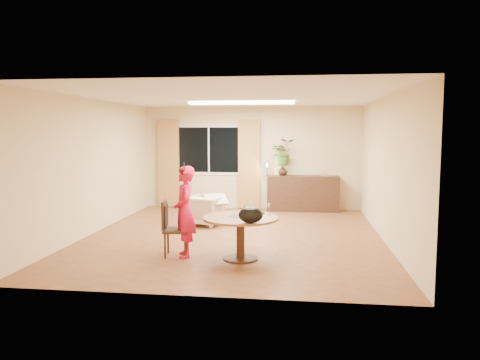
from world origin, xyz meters
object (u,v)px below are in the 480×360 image
(dining_chair, at_px, (176,229))
(sideboard, at_px, (303,193))
(child, at_px, (185,212))
(armchair, at_px, (205,210))
(dining_table, at_px, (240,226))

(dining_chair, height_order, sideboard, dining_chair)
(dining_chair, relative_size, child, 0.61)
(sideboard, bearing_deg, armchair, -135.26)
(child, xyz_separation_m, sideboard, (1.88, 4.51, -0.28))
(armchair, bearing_deg, child, 108.92)
(dining_chair, bearing_deg, child, -10.20)
(dining_chair, height_order, armchair, dining_chair)
(sideboard, bearing_deg, child, -112.63)
(armchair, relative_size, sideboard, 0.39)
(dining_table, xyz_separation_m, sideboard, (0.99, 4.57, -0.09))
(armchair, xyz_separation_m, sideboard, (2.05, 2.04, 0.13))
(dining_chair, distance_m, armchair, 2.47)
(child, height_order, sideboard, child)
(dining_table, height_order, armchair, dining_table)
(dining_chair, bearing_deg, dining_table, -11.07)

